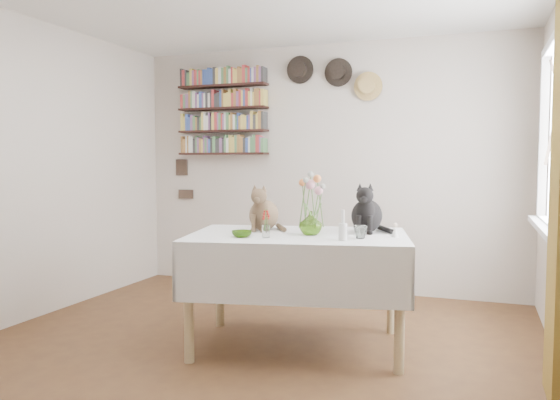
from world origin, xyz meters
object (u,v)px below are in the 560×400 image
at_px(tabby_cat, 264,207).
at_px(flower_vase, 311,223).
at_px(dining_table, 298,262).
at_px(black_cat, 367,207).
at_px(bookshelf_unit, 223,112).

relative_size(tabby_cat, flower_vase, 2.10).
relative_size(dining_table, black_cat, 4.61).
distance_m(dining_table, flower_vase, 0.30).
xyz_separation_m(dining_table, bookshelf_unit, (-1.41, 1.70, 1.23)).
relative_size(dining_table, tabby_cat, 4.81).
height_order(tabby_cat, bookshelf_unit, bookshelf_unit).
distance_m(black_cat, flower_vase, 0.46).
bearing_deg(black_cat, dining_table, -150.53).
distance_m(flower_vase, bookshelf_unit, 2.47).
bearing_deg(tabby_cat, dining_table, -29.46).
bearing_deg(flower_vase, black_cat, 42.32).
height_order(black_cat, bookshelf_unit, bookshelf_unit).
xyz_separation_m(black_cat, bookshelf_unit, (-1.83, 1.42, 0.85)).
bearing_deg(dining_table, flower_vase, -9.79).
bearing_deg(bookshelf_unit, tabby_cat, -55.07).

